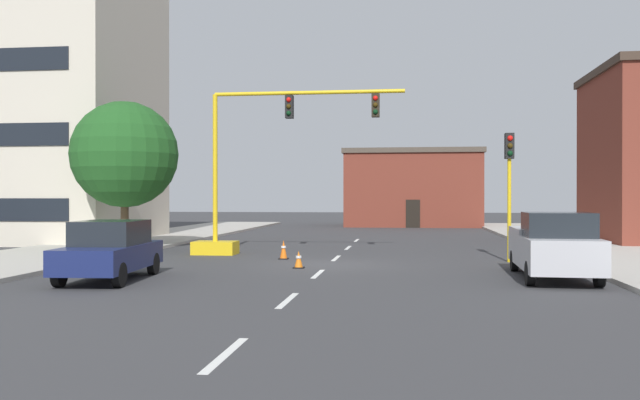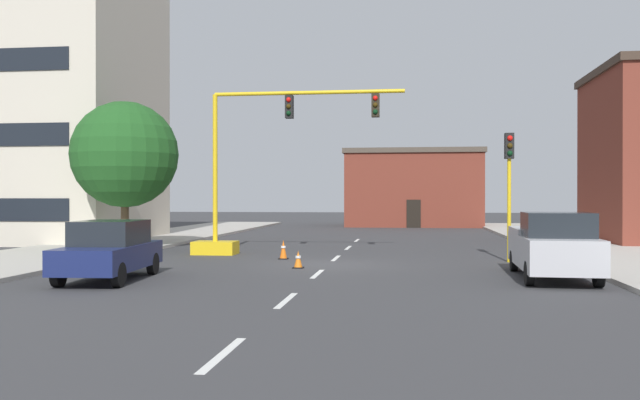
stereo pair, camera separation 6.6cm
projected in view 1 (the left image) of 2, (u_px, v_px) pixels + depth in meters
The scene contains 18 objects.
ground_plane at pixel (329, 265), 24.39m from camera, with size 160.00×160.00×0.00m, color #38383A.
sidewalk_left at pixel (117, 244), 33.79m from camera, with size 6.00×56.00×0.14m, color #B2ADA3.
sidewalk_right at pixel (601, 249), 30.86m from camera, with size 6.00×56.00×0.14m, color #B2ADA3.
lane_stripe_seg_0 at pixel (226, 354), 10.50m from camera, with size 0.16×2.40×0.01m, color silver.
lane_stripe_seg_1 at pixel (288, 300), 15.96m from camera, with size 0.16×2.40×0.01m, color silver.
lane_stripe_seg_2 at pixel (318, 274), 21.41m from camera, with size 0.16×2.40×0.01m, color silver.
lane_stripe_seg_3 at pixel (336, 258), 26.87m from camera, with size 0.16×2.40×0.01m, color silver.
lane_stripe_seg_4 at pixel (348, 248), 32.32m from camera, with size 0.16×2.40×0.01m, color silver.
lane_stripe_seg_5 at pixel (357, 240), 37.78m from camera, with size 0.16×2.40×0.01m, color silver.
building_tall_left at pixel (11, 76), 38.05m from camera, with size 15.20×10.45×18.38m.
building_brick_center at pixel (413, 188), 56.36m from camera, with size 11.18×7.39×6.27m.
traffic_signal_gantry at pixel (241, 202), 28.54m from camera, with size 8.86×1.20×6.83m.
traffic_light_pole_right at pixel (509, 167), 25.24m from camera, with size 0.32×0.47×4.80m.
tree_left_near at pixel (125, 155), 30.73m from camera, with size 4.81×4.81×6.75m.
pickup_truck_silver at pixel (553, 246), 20.18m from camera, with size 2.21×5.47×1.99m.
sedan_navy_near_left at pixel (110, 250), 19.80m from camera, with size 2.18×4.62×1.74m.
traffic_cone_roadside_a at pixel (284, 250), 26.46m from camera, with size 0.36×0.36×0.75m.
traffic_cone_roadside_b at pixel (299, 260), 23.12m from camera, with size 0.36×0.36×0.59m.
Camera 1 is at (2.79, -24.22, 2.45)m, focal length 38.17 mm.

